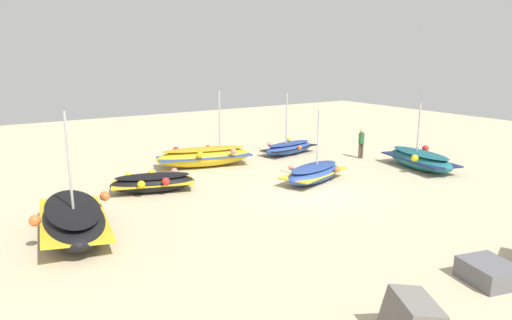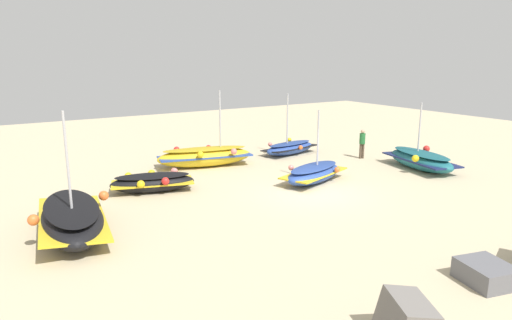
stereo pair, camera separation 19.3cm
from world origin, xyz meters
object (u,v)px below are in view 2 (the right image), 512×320
object	(u,v)px
fishing_boat_0	(153,182)
fishing_boat_3	(421,160)
fishing_boat_4	(314,173)
person_walking	(362,142)
fishing_boat_5	(205,156)
fishing_boat_1	(72,218)
fishing_boat_2	(290,148)

from	to	relation	value
fishing_boat_0	fishing_boat_3	distance (m)	13.48
fishing_boat_4	person_walking	bearing A→B (deg)	-174.57
fishing_boat_0	fishing_boat_5	bearing A→B (deg)	53.99
fishing_boat_0	fishing_boat_1	world-z (taller)	fishing_boat_1
fishing_boat_5	fishing_boat_1	bearing A→B (deg)	51.29
fishing_boat_4	fishing_boat_5	distance (m)	6.16
fishing_boat_1	fishing_boat_4	size ratio (longest dim) A/B	1.30
fishing_boat_1	person_walking	size ratio (longest dim) A/B	3.11
fishing_boat_1	fishing_boat_3	world-z (taller)	fishing_boat_1
fishing_boat_3	person_walking	xyz separation A→B (m)	(0.78, -3.40, 0.46)
fishing_boat_2	person_walking	xyz separation A→B (m)	(-2.75, 3.09, 0.57)
fishing_boat_2	fishing_boat_4	size ratio (longest dim) A/B	0.96
fishing_boat_0	fishing_boat_3	world-z (taller)	fishing_boat_3
fishing_boat_3	fishing_boat_4	world-z (taller)	fishing_boat_3
fishing_boat_2	fishing_boat_5	xyz separation A→B (m)	(5.57, 0.06, 0.17)
fishing_boat_2	person_walking	size ratio (longest dim) A/B	2.30
person_walking	fishing_boat_1	bearing A→B (deg)	112.96
fishing_boat_0	person_walking	world-z (taller)	person_walking
fishing_boat_5	person_walking	distance (m)	8.87
fishing_boat_1	fishing_boat_5	bearing A→B (deg)	-43.68
fishing_boat_4	fishing_boat_0	bearing A→B (deg)	-38.61
fishing_boat_0	fishing_boat_5	size ratio (longest dim) A/B	0.72
fishing_boat_0	fishing_boat_1	distance (m)	5.05
fishing_boat_3	fishing_boat_4	bearing A→B (deg)	-87.92
fishing_boat_0	person_walking	size ratio (longest dim) A/B	2.27
fishing_boat_5	person_walking	size ratio (longest dim) A/B	3.16
fishing_boat_1	fishing_boat_4	world-z (taller)	fishing_boat_1
fishing_boat_4	fishing_boat_3	bearing A→B (deg)	152.43
fishing_boat_4	fishing_boat_5	bearing A→B (deg)	-80.33
fishing_boat_1	person_walking	distance (m)	16.43
fishing_boat_0	fishing_boat_5	distance (m)	4.89
fishing_boat_1	fishing_boat_5	xyz separation A→B (m)	(-7.80, -6.16, -0.01)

